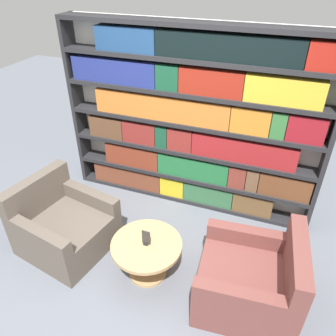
# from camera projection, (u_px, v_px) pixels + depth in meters

# --- Properties ---
(ground_plane) EXTENTS (14.00, 14.00, 0.00)m
(ground_plane) POSITION_uv_depth(u_px,v_px,m) (143.00, 281.00, 3.38)
(ground_plane) COLOR slate
(bookshelf) EXTENTS (3.15, 0.30, 2.26)m
(bookshelf) POSITION_uv_depth(u_px,v_px,m) (192.00, 123.00, 3.93)
(bookshelf) COLOR silver
(bookshelf) RESTS_ON ground_plane
(armchair_left) EXTENTS (1.04, 1.01, 0.81)m
(armchair_left) POSITION_uv_depth(u_px,v_px,m) (64.00, 226.00, 3.67)
(armchair_left) COLOR brown
(armchair_left) RESTS_ON ground_plane
(armchair_right) EXTENTS (0.96, 0.93, 0.81)m
(armchair_right) POSITION_uv_depth(u_px,v_px,m) (251.00, 281.00, 3.05)
(armchair_right) COLOR brown
(armchair_right) RESTS_ON ground_plane
(coffee_table) EXTENTS (0.71, 0.71, 0.43)m
(coffee_table) POSITION_uv_depth(u_px,v_px,m) (147.00, 252.00, 3.30)
(coffee_table) COLOR tan
(coffee_table) RESTS_ON ground_plane
(table_sign) EXTENTS (0.08, 0.06, 0.17)m
(table_sign) POSITION_uv_depth(u_px,v_px,m) (146.00, 238.00, 3.20)
(table_sign) COLOR black
(table_sign) RESTS_ON coffee_table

